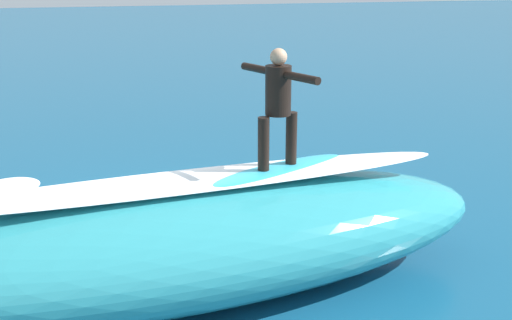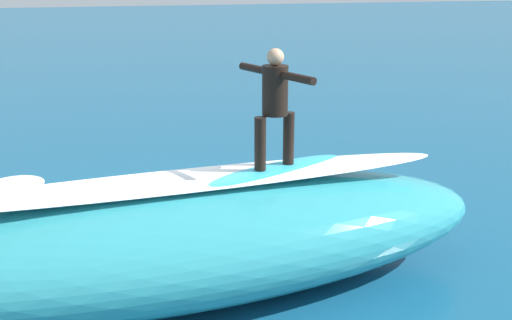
# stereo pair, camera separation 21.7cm
# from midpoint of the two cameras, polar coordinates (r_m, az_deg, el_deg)

# --- Properties ---
(ground_plane) EXTENTS (120.00, 120.00, 0.00)m
(ground_plane) POSITION_cam_midpoint_polar(r_m,az_deg,el_deg) (9.73, -8.06, -6.45)
(ground_plane) COLOR #145175
(wave_crest) EXTENTS (8.29, 3.00, 1.45)m
(wave_crest) POSITION_cam_midpoint_polar(r_m,az_deg,el_deg) (7.60, -6.35, -7.46)
(wave_crest) COLOR teal
(wave_crest) RESTS_ON ground_plane
(wave_foam_lip) EXTENTS (6.96, 1.33, 0.08)m
(wave_foam_lip) POSITION_cam_midpoint_polar(r_m,az_deg,el_deg) (7.31, -6.55, -2.01)
(wave_foam_lip) COLOR white
(wave_foam_lip) RESTS_ON wave_crest
(surfboard_riding) EXTENTS (2.15, 1.22, 0.10)m
(surfboard_riding) POSITION_cam_midpoint_polar(r_m,az_deg,el_deg) (7.64, 2.54, -0.97)
(surfboard_riding) COLOR #33B2D1
(surfboard_riding) RESTS_ON wave_crest
(surfer_riding) EXTENTS (0.59, 1.33, 1.46)m
(surfer_riding) POSITION_cam_midpoint_polar(r_m,az_deg,el_deg) (7.40, 2.63, 5.66)
(surfer_riding) COLOR black
(surfer_riding) RESTS_ON surfboard_riding
(surfboard_paddling) EXTENTS (2.28, 1.14, 0.07)m
(surfboard_paddling) POSITION_cam_midpoint_polar(r_m,az_deg,el_deg) (11.01, -0.63, -3.17)
(surfboard_paddling) COLOR #E0563D
(surfboard_paddling) RESTS_ON ground_plane
(surfer_paddling) EXTENTS (1.74, 0.71, 0.32)m
(surfer_paddling) POSITION_cam_midpoint_polar(r_m,az_deg,el_deg) (10.89, -1.24, -2.45)
(surfer_paddling) COLOR black
(surfer_paddling) RESTS_ON surfboard_paddling
(foam_patch_near) EXTENTS (1.32, 1.25, 0.16)m
(foam_patch_near) POSITION_cam_midpoint_polar(r_m,az_deg,el_deg) (12.15, -21.13, -2.16)
(foam_patch_near) COLOR white
(foam_patch_near) RESTS_ON ground_plane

